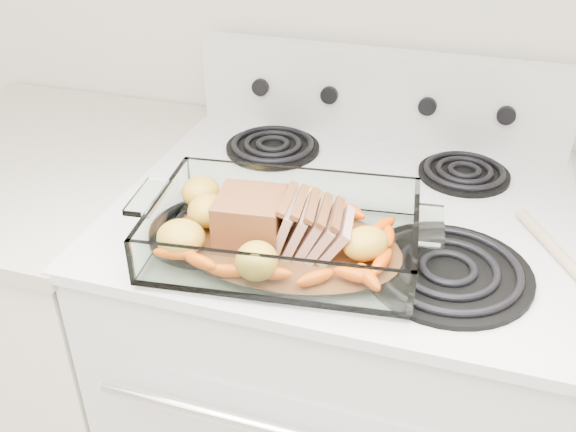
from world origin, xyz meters
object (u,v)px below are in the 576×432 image
(electric_range, at_px, (336,383))
(counter_left, at_px, (68,326))
(pork_roast, at_px, (272,221))
(baking_dish, at_px, (284,238))

(electric_range, xyz_separation_m, counter_left, (-0.67, -0.00, -0.02))
(electric_range, bearing_deg, counter_left, -179.90)
(counter_left, xyz_separation_m, pork_roast, (0.59, -0.18, 0.52))
(counter_left, height_order, baking_dish, baking_dish)
(electric_range, height_order, baking_dish, electric_range)
(electric_range, xyz_separation_m, pork_roast, (-0.08, -0.18, 0.51))
(counter_left, relative_size, pork_roast, 4.52)
(electric_range, distance_m, baking_dish, 0.52)
(baking_dish, bearing_deg, electric_range, 65.95)
(counter_left, distance_m, baking_dish, 0.81)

